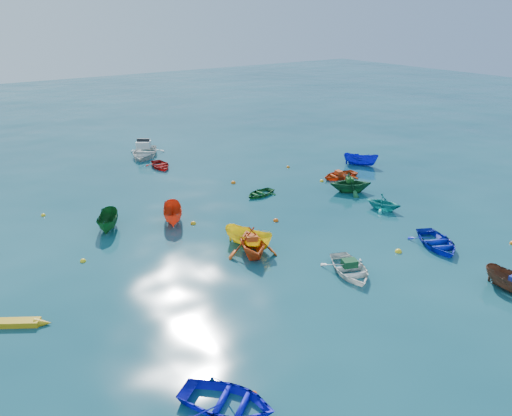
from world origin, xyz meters
TOP-DOWN VIEW (x-y plane):
  - ground at (0.00, 0.00)m, footprint 160.00×160.00m
  - dinghy_blue_sw at (-10.51, -8.42)m, footprint 3.92×4.13m
  - dinghy_white_near at (-0.59, -4.18)m, footprint 3.41×3.96m
  - sampan_brown_mid at (4.44, -9.88)m, footprint 1.20×2.98m
  - dinghy_blue_se at (5.63, -4.77)m, footprint 3.75×4.20m
  - dinghy_orange_w at (-3.49, 0.35)m, footprint 3.68×3.92m
  - sampan_yellow_mid at (-3.08, 1.29)m, footprint 2.21×3.34m
  - dinghy_green_e at (2.20, 7.68)m, footprint 2.72×2.18m
  - dinghy_cyan_se at (7.36, 0.76)m, footprint 2.72×2.89m
  - sampan_orange_n at (-5.01, 6.88)m, footprint 2.39×3.33m
  - dinghy_green_n at (8.02, 4.48)m, footprint 3.89×3.76m
  - dinghy_red_ne at (9.67, 7.33)m, footprint 3.23×2.42m
  - sampan_blue_far at (13.53, 8.82)m, footprint 2.52×3.06m
  - dinghy_red_far at (-0.83, 17.95)m, footprint 2.33×3.03m
  - sampan_green_far at (-8.72, 8.13)m, footprint 2.39×3.19m
  - kayak_yellow at (-15.72, 0.87)m, footprint 3.18×2.28m
  - motorboat_white at (-0.55, 21.94)m, footprint 5.20×5.52m
  - tarp_green_a at (-0.55, -4.08)m, footprint 0.89×0.79m
  - tarp_orange_a at (-3.47, 0.40)m, footprint 0.72×0.64m
  - tarp_green_b at (7.94, 4.54)m, footprint 0.72×0.76m
  - tarp_orange_b at (9.57, 7.34)m, footprint 0.47×0.60m
  - buoy_or_a at (-9.45, -8.46)m, footprint 0.29×0.29m
  - buoy_ye_a at (3.30, -4.01)m, footprint 0.38×0.38m
  - buoy_ye_b at (-11.32, 4.81)m, footprint 0.31×0.31m
  - buoy_or_c at (0.34, 3.29)m, footprint 0.35×0.35m
  - buoy_ye_c at (-4.16, 5.87)m, footprint 0.35×0.35m
  - buoy_or_d at (8.03, 11.81)m, footprint 0.30×0.30m
  - buoy_ye_d at (-11.51, 12.58)m, footprint 0.30×0.30m
  - buoy_or_e at (2.06, 11.01)m, footprint 0.37×0.37m
  - buoy_ye_e at (7.91, 7.45)m, footprint 0.31×0.31m

SIDE VIEW (x-z plane):
  - ground at x=0.00m, z-range 0.00..0.00m
  - dinghy_blue_sw at x=-10.51m, z-range -0.35..0.35m
  - dinghy_white_near at x=-0.59m, z-range -0.35..0.35m
  - sampan_brown_mid at x=4.44m, z-range -0.57..0.57m
  - dinghy_blue_se at x=5.63m, z-range -0.36..0.36m
  - dinghy_orange_w at x=-3.49m, z-range -0.83..0.83m
  - sampan_yellow_mid at x=-3.08m, z-range -0.60..0.60m
  - dinghy_green_e at x=2.20m, z-range -0.25..0.25m
  - dinghy_cyan_se at x=7.36m, z-range -0.61..0.61m
  - sampan_orange_n at x=-5.01m, z-range -0.60..0.60m
  - dinghy_green_n at x=8.02m, z-range -0.78..0.78m
  - dinghy_red_ne at x=9.67m, z-range -0.32..0.32m
  - sampan_blue_far at x=13.53m, z-range -0.57..0.57m
  - dinghy_red_far at x=-0.83m, z-range -0.29..0.29m
  - sampan_green_far at x=-8.72m, z-range -0.58..0.58m
  - kayak_yellow at x=-15.72m, z-range -0.17..0.17m
  - motorboat_white at x=-0.55m, z-range -0.77..0.77m
  - buoy_or_a at x=-9.45m, z-range -0.15..0.15m
  - buoy_ye_a at x=3.30m, z-range -0.19..0.19m
  - buoy_ye_b at x=-11.32m, z-range -0.16..0.16m
  - buoy_or_c at x=0.34m, z-range -0.17..0.17m
  - buoy_ye_c at x=-4.16m, z-range -0.18..0.18m
  - buoy_or_d at x=8.03m, z-range -0.15..0.15m
  - buoy_ye_d at x=-11.51m, z-range -0.15..0.15m
  - buoy_or_e at x=2.06m, z-range -0.19..0.19m
  - buoy_ye_e at x=7.91m, z-range -0.16..0.16m
  - tarp_orange_b at x=9.57m, z-range 0.32..0.60m
  - tarp_green_a at x=-0.55m, z-range 0.35..0.70m
  - tarp_green_b at x=7.94m, z-range 0.78..1.08m
  - tarp_orange_a at x=-3.47m, z-range 0.83..1.12m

